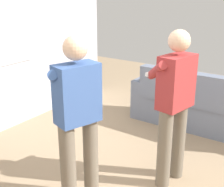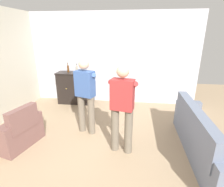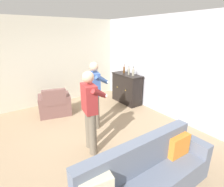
{
  "view_description": "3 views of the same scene",
  "coord_description": "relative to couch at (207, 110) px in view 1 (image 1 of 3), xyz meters",
  "views": [
    {
      "loc": [
        -2.35,
        -1.17,
        2.08
      ],
      "look_at": [
        0.25,
        0.62,
        0.98
      ],
      "focal_mm": 50.0,
      "sensor_mm": 36.0,
      "label": 1
    },
    {
      "loc": [
        0.68,
        -2.87,
        2.17
      ],
      "look_at": [
        0.24,
        0.51,
        0.99
      ],
      "focal_mm": 28.0,
      "sensor_mm": 36.0,
      "label": 2
    },
    {
      "loc": [
        3.27,
        -1.4,
        2.33
      ],
      "look_at": [
        0.23,
        0.71,
        1.04
      ],
      "focal_mm": 28.0,
      "sensor_mm": 36.0,
      "label": 3
    }
  ],
  "objects": [
    {
      "name": "person_standing_right",
      "position": [
        -1.45,
        -0.07,
        0.59
      ],
      "size": [
        0.55,
        0.51,
        1.68
      ],
      "color": "#6B6051",
      "rests_on": "ground"
    },
    {
      "name": "person_standing_left",
      "position": [
        -2.29,
        0.52,
        0.59
      ],
      "size": [
        0.53,
        0.52,
        1.68
      ],
      "color": "#6B6051",
      "rests_on": "ground"
    },
    {
      "name": "couch",
      "position": [
        0.0,
        0.0,
        0.0
      ],
      "size": [
        0.57,
        2.37,
        0.91
      ],
      "color": "slate",
      "rests_on": "ground"
    }
  ]
}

